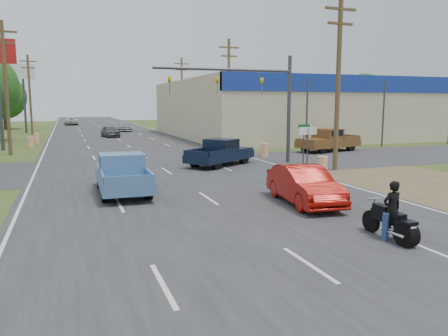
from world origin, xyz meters
name	(u,v)px	position (x,y,z in m)	size (l,w,h in m)	color
ground	(309,265)	(0.00, 0.00, 0.00)	(200.00, 200.00, 0.00)	#36451B
main_road	(119,140)	(0.00, 40.00, 0.01)	(15.00, 180.00, 0.02)	#2D2D30
cross_road	(160,166)	(0.00, 18.00, 0.01)	(120.00, 10.00, 0.02)	#2D2D30
dirt_verge	(390,176)	(11.00, 10.00, 0.01)	(8.00, 18.00, 0.01)	brown
big_box_store	(364,108)	(32.00, 39.93, 3.31)	(50.00, 28.10, 6.60)	#B7A88C
utility_pole_1	(338,79)	(9.50, 13.00, 5.32)	(2.00, 0.28, 10.00)	#4C3823
utility_pole_2	(229,89)	(9.50, 31.00, 5.32)	(2.00, 0.28, 10.00)	#4C3823
utility_pole_3	(182,93)	(9.50, 49.00, 5.32)	(2.00, 0.28, 10.00)	#4C3823
utility_pole_5	(6,85)	(-9.50, 28.00, 5.32)	(2.00, 0.28, 10.00)	#4C3823
utility_pole_6	(30,93)	(-9.50, 52.00, 5.32)	(2.00, 0.28, 10.00)	#4C3823
tree_2	(3,97)	(-14.20, 66.00, 4.95)	(6.72, 6.72, 8.32)	#422D19
tree_3	(364,93)	(55.00, 70.00, 6.19)	(8.40, 8.40, 10.40)	#422D19
tree_5	(216,96)	(30.00, 95.00, 5.88)	(7.98, 7.98, 9.88)	#422D19
barrel_0	(322,165)	(8.00, 12.00, 0.50)	(0.56, 0.56, 1.00)	orange
barrel_1	(264,150)	(8.40, 20.50, 0.50)	(0.56, 0.56, 1.00)	orange
barrel_2	(30,142)	(-8.50, 34.00, 0.50)	(0.56, 0.56, 1.00)	orange
barrel_3	(37,139)	(-8.20, 38.00, 0.50)	(0.56, 0.56, 1.00)	orange
pole_sign_left_far	(23,79)	(-10.50, 56.00, 7.17)	(3.00, 0.35, 9.20)	#3F3F44
lane_sign	(308,138)	(8.20, 14.00, 1.90)	(1.20, 0.08, 2.52)	#3F3F44
street_name_sign	(304,140)	(8.80, 15.50, 1.61)	(0.80, 0.08, 2.61)	#3F3F44
signal_mast	(252,90)	(5.82, 17.00, 4.80)	(9.12, 0.40, 7.00)	#3F3F44
red_convertible	(304,185)	(3.24, 5.84, 0.74)	(1.57, 4.51, 1.49)	#940D06
motorcycle	(393,224)	(3.24, 0.88, 0.49)	(0.67, 2.17, 1.10)	black
rider	(392,213)	(3.24, 0.93, 0.82)	(0.60, 0.39, 1.64)	black
blue_pickup	(122,173)	(-3.18, 10.45, 0.89)	(2.13, 5.32, 1.75)	black
navy_pickup	(221,152)	(3.83, 17.19, 0.86)	(5.31, 4.58, 1.70)	black
brown_pickup	(327,140)	(14.79, 21.96, 0.95)	(6.06, 3.62, 1.88)	black
distant_car_grey	(110,131)	(-0.50, 44.42, 0.68)	(1.60, 3.97, 1.35)	#4E4E52
distant_car_silver	(125,126)	(2.58, 55.44, 0.76)	(2.14, 5.26, 1.53)	#9B9B9F
distant_car_white	(71,121)	(-4.43, 77.73, 0.71)	(2.36, 5.11, 1.42)	silver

